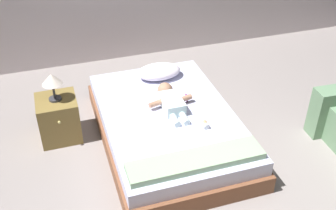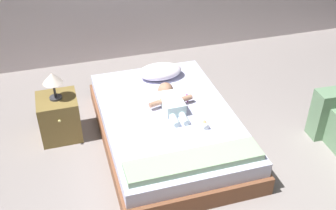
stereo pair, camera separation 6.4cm
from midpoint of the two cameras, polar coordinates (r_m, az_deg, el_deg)
The scene contains 9 objects.
ground_plane at distance 3.72m, azimuth 4.39°, elevation -13.72°, with size 8.00×8.00×0.00m, color gray.
bed at distance 4.27m, azimuth 0.43°, elevation -3.02°, with size 1.35×2.08×0.34m.
pillow at distance 4.74m, azimuth -0.72°, elevation 4.71°, with size 0.51×0.32×0.16m.
baby at distance 4.24m, azimuth 0.81°, elevation 0.63°, with size 0.48×0.65×0.17m.
toothbrush at distance 4.41m, azimuth 3.04°, elevation 1.10°, with size 0.05×0.15×0.02m.
nightstand at distance 4.43m, azimuth -14.52°, elevation -1.64°, with size 0.41×0.44×0.47m.
lamp at distance 4.19m, azimuth -15.41°, elevation 3.45°, with size 0.20×0.20×0.30m.
blanket at distance 3.57m, azimuth 4.21°, elevation -7.81°, with size 1.22×0.27×0.06m.
baby_bottle at distance 3.98m, azimuth 5.55°, elevation -2.69°, with size 0.07×0.11×0.08m.
Camera 2 is at (-0.94, -2.30, 2.75)m, focal length 43.66 mm.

